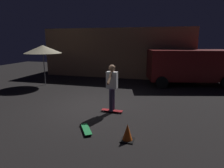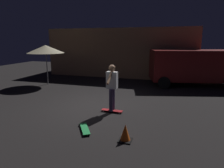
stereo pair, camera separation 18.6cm
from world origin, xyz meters
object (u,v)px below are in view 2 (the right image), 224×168
parked_van (192,65)px  traffic_cone (125,133)px  skateboard_ridden (112,111)px  patio_umbrella (46,49)px  skateboard_spare (85,129)px  skater (112,84)px

parked_van → traffic_cone: parked_van is taller
skateboard_ridden → parked_van: bearing=61.1°
skateboard_ridden → patio_umbrella: bearing=146.4°
patio_umbrella → skateboard_ridden: 6.34m
parked_van → traffic_cone: bearing=-105.9°
patio_umbrella → skateboard_ridden: patio_umbrella is taller
skateboard_ridden → skateboard_spare: size_ratio=1.03×
traffic_cone → skateboard_ridden: bearing=116.2°
skateboard_spare → skater: 1.98m
skateboard_spare → traffic_cone: (1.25, -0.23, 0.16)m
skateboard_spare → skater: bearing=79.8°
skateboard_spare → traffic_cone: 1.28m
parked_van → skateboard_spare: size_ratio=6.47×
parked_van → patio_umbrella: patio_umbrella is taller
skateboard_ridden → traffic_cone: size_ratio=1.71×
parked_van → skateboard_spare: bearing=-115.0°
skateboard_ridden → skateboard_spare: bearing=-100.2°
patio_umbrella → skateboard_ridden: (5.00, -3.33, -2.02)m
parked_van → skateboard_ridden: bearing=-118.9°
parked_van → skateboard_ridden: (-3.10, -5.60, -1.11)m
skateboard_ridden → traffic_cone: 2.15m
skateboard_ridden → skater: size_ratio=0.47×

